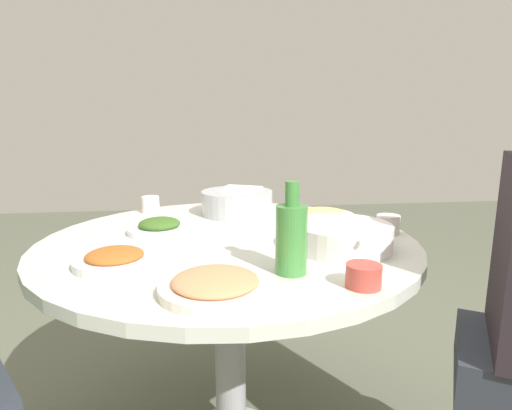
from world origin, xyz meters
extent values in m
cylinder|color=#99999E|center=(0.00, 0.00, 0.37)|extent=(0.10, 0.10, 0.68)
cylinder|color=beige|center=(0.00, 0.00, 0.73)|extent=(1.17, 1.17, 0.03)
cylinder|color=#B2B5BA|center=(-0.05, -0.34, 0.79)|extent=(0.28, 0.28, 0.09)
ellipsoid|color=white|center=(-0.05, -0.34, 0.79)|extent=(0.23, 0.23, 0.10)
cube|color=white|center=(-0.09, -0.41, 0.84)|extent=(0.16, 0.12, 0.01)
cylinder|color=white|center=(-0.32, 0.15, 0.78)|extent=(0.29, 0.29, 0.07)
cylinder|color=black|center=(-0.32, 0.15, 0.77)|extent=(0.25, 0.25, 0.05)
cylinder|color=silver|center=(-0.32, 0.15, 0.81)|extent=(0.02, 0.31, 0.01)
cylinder|color=silver|center=(0.31, 0.22, 0.75)|extent=(0.21, 0.21, 0.02)
ellipsoid|color=#A95720|center=(0.31, 0.22, 0.77)|extent=(0.15, 0.15, 0.03)
cylinder|color=silver|center=(0.06, 0.43, 0.75)|extent=(0.24, 0.24, 0.02)
ellipsoid|color=tan|center=(0.06, 0.43, 0.77)|extent=(0.19, 0.19, 0.03)
cylinder|color=white|center=(0.22, -0.09, 0.75)|extent=(0.21, 0.21, 0.02)
ellipsoid|color=#365D1F|center=(0.22, -0.09, 0.77)|extent=(0.14, 0.14, 0.04)
cylinder|color=white|center=(-0.37, -0.22, 0.75)|extent=(0.23, 0.23, 0.02)
ellipsoid|color=#D9C26F|center=(-0.37, -0.22, 0.77)|extent=(0.17, 0.17, 0.03)
cylinder|color=#3F853B|center=(-0.13, 0.33, 0.83)|extent=(0.08, 0.08, 0.17)
cylinder|color=#3F853B|center=(-0.13, 0.33, 0.94)|extent=(0.03, 0.03, 0.06)
cylinder|color=white|center=(0.29, -0.41, 0.78)|extent=(0.07, 0.07, 0.07)
cylinder|color=#C2463C|center=(-0.27, 0.43, 0.77)|extent=(0.08, 0.08, 0.05)
cylinder|color=silver|center=(-0.52, 0.01, 0.77)|extent=(0.08, 0.08, 0.06)
camera|label=1|loc=(0.07, 1.27, 1.11)|focal=29.24mm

